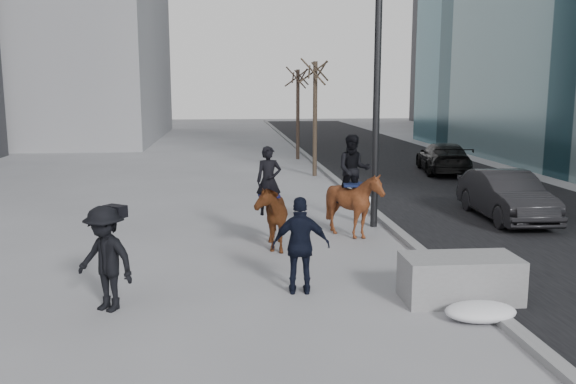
{
  "coord_description": "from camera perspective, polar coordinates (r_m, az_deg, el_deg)",
  "views": [
    {
      "loc": [
        -1.27,
        -11.22,
        3.65
      ],
      "look_at": [
        0.0,
        1.2,
        1.5
      ],
      "focal_mm": 38.0,
      "sensor_mm": 36.0,
      "label": 1
    }
  ],
  "objects": [
    {
      "name": "feeder",
      "position": [
        10.85,
        1.22,
        -5.04
      ],
      "size": [
        1.06,
        0.9,
        1.75
      ],
      "color": "black",
      "rests_on": "ground"
    },
    {
      "name": "camera_crew",
      "position": [
        10.47,
        -16.71,
        -5.96
      ],
      "size": [
        1.3,
        1.17,
        1.75
      ],
      "color": "black",
      "rests_on": "ground"
    },
    {
      "name": "car_far",
      "position": [
        27.07,
        14.31,
        3.12
      ],
      "size": [
        2.55,
        4.74,
        1.3
      ],
      "primitive_type": "imported",
      "rotation": [
        0.0,
        0.0,
        2.97
      ],
      "color": "black",
      "rests_on": "ground"
    },
    {
      "name": "ground",
      "position": [
        11.86,
        0.6,
        -8.15
      ],
      "size": [
        120.0,
        120.0,
        0.0
      ],
      "primitive_type": "plane",
      "color": "gray",
      "rests_on": "ground"
    },
    {
      "name": "planter",
      "position": [
        11.01,
        15.79,
        -7.8
      ],
      "size": [
        1.99,
        1.02,
        0.79
      ],
      "primitive_type": "cube",
      "rotation": [
        0.0,
        0.0,
        -0.02
      ],
      "color": "gray",
      "rests_on": "ground"
    },
    {
      "name": "curb",
      "position": [
        21.94,
        5.47,
        0.31
      ],
      "size": [
        0.25,
        90.0,
        0.12
      ],
      "primitive_type": "cube",
      "color": "gray",
      "rests_on": "ground"
    },
    {
      "name": "snow_piles",
      "position": [
        15.45,
        9.22,
        -3.41
      ],
      "size": [
        1.31,
        10.3,
        0.33
      ],
      "color": "silver",
      "rests_on": "ground"
    },
    {
      "name": "car_near",
      "position": [
        17.99,
        19.73,
        -0.32
      ],
      "size": [
        1.59,
        4.15,
        1.35
      ],
      "primitive_type": "imported",
      "rotation": [
        0.0,
        0.0,
        -0.04
      ],
      "color": "black",
      "rests_on": "ground"
    },
    {
      "name": "road",
      "position": [
        23.06,
        15.26,
        0.34
      ],
      "size": [
        8.0,
        90.0,
        0.01
      ],
      "primitive_type": "cube",
      "color": "black",
      "rests_on": "ground"
    },
    {
      "name": "mounted_right",
      "position": [
        14.97,
        6.19,
        -0.44
      ],
      "size": [
        1.51,
        1.65,
        2.52
      ],
      "color": "#47220E",
      "rests_on": "ground"
    },
    {
      "name": "tree_far",
      "position": [
        31.22,
        0.93,
        7.7
      ],
      "size": [
        1.2,
        1.2,
        5.03
      ],
      "primitive_type": null,
      "color": "#33261E",
      "rests_on": "ground"
    },
    {
      "name": "tree_near",
      "position": [
        25.25,
        2.55,
        7.39
      ],
      "size": [
        1.2,
        1.2,
        5.21
      ],
      "primitive_type": null,
      "color": "#33231E",
      "rests_on": "ground"
    },
    {
      "name": "lamppost",
      "position": [
        16.04,
        8.41,
        14.48
      ],
      "size": [
        0.25,
        0.8,
        9.09
      ],
      "color": "black",
      "rests_on": "ground"
    },
    {
      "name": "mounted_left",
      "position": [
        13.98,
        -1.76,
        -1.72
      ],
      "size": [
        0.85,
        1.81,
        2.32
      ],
      "color": "#542E10",
      "rests_on": "ground"
    }
  ]
}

